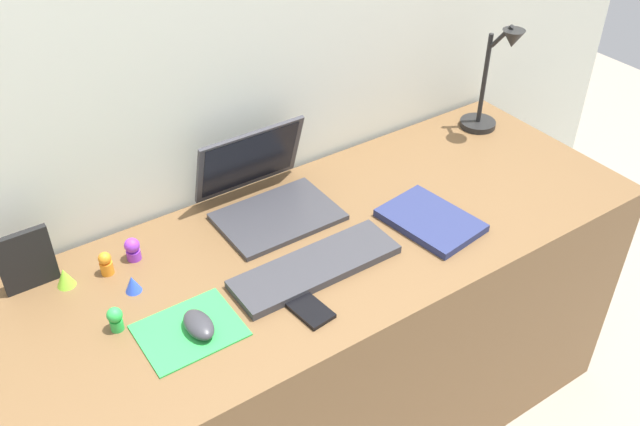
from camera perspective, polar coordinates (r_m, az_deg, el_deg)
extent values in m
plane|color=gray|center=(2.27, 0.52, -16.83)|extent=(6.00, 6.00, 0.00)
cube|color=beige|center=(1.96, -5.31, 4.12)|extent=(2.89, 0.05, 1.55)
cube|color=brown|center=(1.98, 0.58, -10.48)|extent=(1.69, 0.63, 0.74)
cube|color=#333338|center=(1.79, -3.45, -0.30)|extent=(0.30, 0.21, 0.01)
cube|color=#333338|center=(1.83, -5.79, 4.38)|extent=(0.30, 0.07, 0.19)
cube|color=black|center=(1.83, -5.70, 4.35)|extent=(0.27, 0.06, 0.17)
cube|color=#333338|center=(1.63, -0.36, -4.38)|extent=(0.41, 0.13, 0.02)
cube|color=green|center=(1.52, -10.59, -9.39)|extent=(0.21, 0.17, 0.00)
ellipsoid|color=#333338|center=(1.50, -9.87, -8.96)|extent=(0.06, 0.10, 0.03)
cube|color=black|center=(1.54, -1.12, -7.67)|extent=(0.08, 0.13, 0.01)
cylinder|color=black|center=(2.24, 12.74, 7.13)|extent=(0.11, 0.11, 0.02)
cylinder|color=black|center=(2.17, 13.27, 10.58)|extent=(0.01, 0.01, 0.28)
cylinder|color=black|center=(2.09, 14.62, 13.79)|extent=(0.01, 0.07, 0.09)
cone|color=black|center=(2.06, 15.45, 13.55)|extent=(0.06, 0.06, 0.05)
cube|color=navy|center=(1.79, 9.01, -0.60)|extent=(0.20, 0.26, 0.02)
cube|color=black|center=(1.68, -22.86, -3.60)|extent=(0.12, 0.02, 0.15)
cone|color=blue|center=(1.63, -15.05, -5.61)|extent=(0.04, 0.04, 0.04)
cone|color=#8CDB33|center=(1.69, -20.11, -4.96)|extent=(0.04, 0.04, 0.05)
cylinder|color=orange|center=(1.69, -17.00, -4.30)|extent=(0.03, 0.03, 0.03)
sphere|color=orange|center=(1.68, -17.17, -3.55)|extent=(0.03, 0.03, 0.03)
cylinder|color=purple|center=(1.72, -14.95, -3.29)|extent=(0.03, 0.03, 0.03)
sphere|color=purple|center=(1.70, -15.10, -2.57)|extent=(0.04, 0.04, 0.04)
cylinder|color=green|center=(1.55, -16.26, -8.69)|extent=(0.03, 0.03, 0.03)
sphere|color=green|center=(1.54, -16.44, -7.96)|extent=(0.03, 0.03, 0.03)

